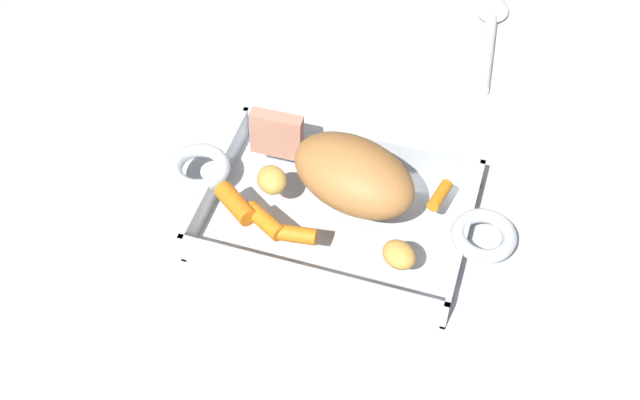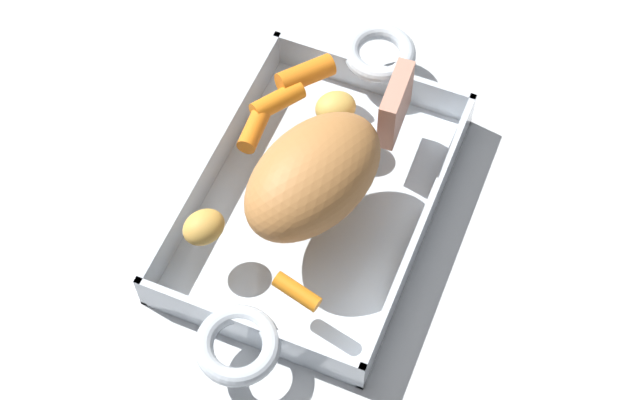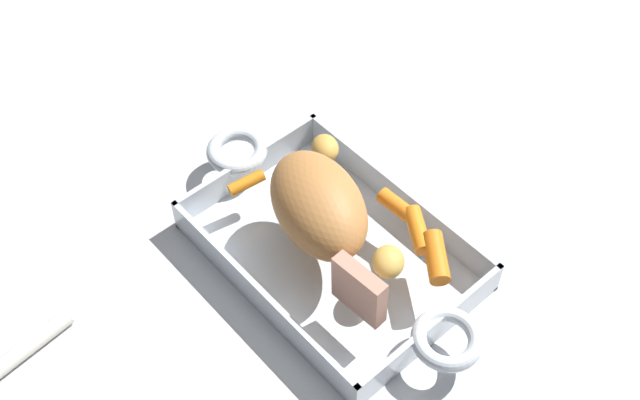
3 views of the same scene
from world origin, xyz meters
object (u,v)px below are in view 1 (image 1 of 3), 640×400
roasting_dish (337,213)px  pork_roast (354,175)px  baby_carrot_southwest (296,234)px  baby_carrot_long (264,221)px  baby_carrot_short (440,195)px  baby_carrot_southeast (236,203)px  roast_slice_thin (277,134)px  potato_whole (399,255)px  serving_spoon (489,32)px  potato_corner (272,180)px

roasting_dish → pork_roast: pork_roast is taller
baby_carrot_southwest → baby_carrot_long: bearing=-10.6°
pork_roast → baby_carrot_short: 0.11m
pork_roast → baby_carrot_long: size_ratio=2.76×
baby_carrot_southeast → baby_carrot_short: bearing=-159.1°
roast_slice_thin → baby_carrot_southeast: roast_slice_thin is taller
baby_carrot_southeast → potato_whole: bearing=175.2°
baby_carrot_southwest → serving_spoon: baby_carrot_southwest is taller
baby_carrot_short → potato_corner: potato_corner is taller
roasting_dish → baby_carrot_southwest: baby_carrot_southwest is taller
roast_slice_thin → potato_corner: size_ratio=1.55×
baby_carrot_southeast → potato_whole: size_ratio=1.46×
pork_roast → baby_carrot_short: size_ratio=3.46×
pork_roast → serving_spoon: 0.43m
roast_slice_thin → baby_carrot_southeast: bearing=80.7°
roast_slice_thin → pork_roast: bearing=159.6°
baby_carrot_long → potato_whole: (-0.16, 0.00, 0.00)m
roasting_dish → baby_carrot_southeast: 0.13m
baby_carrot_southwest → potato_whole: bearing=-178.0°
potato_corner → potato_whole: bearing=160.3°
baby_carrot_southeast → serving_spoon: 0.52m
baby_carrot_short → baby_carrot_long: bearing=28.2°
roast_slice_thin → baby_carrot_long: (-0.02, 0.12, -0.02)m
roasting_dish → serving_spoon: (-0.12, -0.41, -0.01)m
roasting_dish → baby_carrot_short: size_ratio=9.66×
baby_carrot_southeast → baby_carrot_short: 0.25m
baby_carrot_short → pork_roast: bearing=14.2°
serving_spoon → baby_carrot_short: bearing=174.4°
roast_slice_thin → serving_spoon: size_ratio=0.29×
roasting_dish → potato_whole: 0.13m
roast_slice_thin → serving_spoon: roast_slice_thin is taller
baby_carrot_southwest → baby_carrot_short: size_ratio=1.06×
potato_corner → serving_spoon: 0.47m
roast_slice_thin → serving_spoon: (-0.21, -0.36, -0.07)m
baby_carrot_southwest → baby_carrot_short: bearing=-143.5°
baby_carrot_short → serving_spoon: size_ratio=0.21×
potato_corner → baby_carrot_long: bearing=100.7°
pork_roast → potato_whole: (-0.08, 0.08, -0.02)m
baby_carrot_long → potato_corner: potato_corner is taller
pork_roast → potato_corner: bearing=9.6°
potato_corner → baby_carrot_short: bearing=-168.0°
pork_roast → potato_corner: pork_roast is taller
roasting_dish → baby_carrot_short: 0.13m
roasting_dish → roast_slice_thin: roast_slice_thin is taller
roasting_dish → serving_spoon: size_ratio=2.00×
potato_corner → serving_spoon: (-0.20, -0.42, -0.06)m
baby_carrot_southwest → serving_spoon: (-0.15, -0.49, -0.05)m
baby_carrot_short → serving_spoon: 0.38m
pork_roast → potato_whole: pork_roast is taller
roasting_dish → serving_spoon: 0.43m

